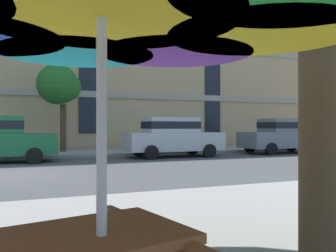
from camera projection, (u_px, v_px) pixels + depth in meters
sidewalk_far at (10, 155)px, 16.22m from camera, size 56.00×3.60×0.12m
apartment_building at (16, 6)px, 23.85m from camera, size 47.28×12.08×19.20m
sedan_silver at (172, 136)px, 15.86m from camera, size 4.40×1.98×1.78m
sedan_gray at (283, 135)px, 18.14m from camera, size 4.40×1.98×1.78m
street_tree_middle at (60, 86)px, 17.32m from camera, size 2.15×2.00×4.47m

